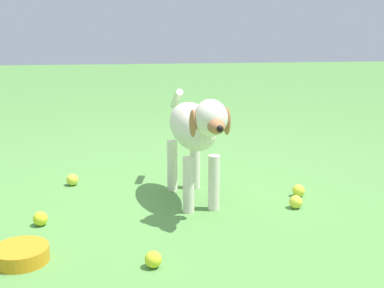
{
  "coord_description": "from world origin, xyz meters",
  "views": [
    {
      "loc": [
        2.53,
        -0.1,
        0.96
      ],
      "look_at": [
        -0.04,
        0.16,
        0.3
      ],
      "focal_mm": 49.16,
      "sensor_mm": 36.0,
      "label": 1
    }
  ],
  "objects": [
    {
      "name": "tennis_ball_3",
      "position": [
        0.14,
        0.66,
        0.03
      ],
      "size": [
        0.07,
        0.07,
        0.07
      ],
      "primitive_type": "sphere",
      "color": "#D5D53C",
      "rests_on": "ground"
    },
    {
      "name": "tennis_ball_4",
      "position": [
        0.69,
        -0.06,
        0.03
      ],
      "size": [
        0.07,
        0.07,
        0.07
      ],
      "primitive_type": "sphere",
      "color": "#CED72C",
      "rests_on": "ground"
    },
    {
      "name": "tennis_ball_0",
      "position": [
        0.23,
        -0.56,
        0.03
      ],
      "size": [
        0.07,
        0.07,
        0.07
      ],
      "primitive_type": "sphere",
      "color": "yellow",
      "rests_on": "ground"
    },
    {
      "name": "ground",
      "position": [
        0.0,
        0.0,
        0.0
      ],
      "size": [
        14.0,
        14.0,
        0.0
      ],
      "primitive_type": "plane",
      "color": "#548C42"
    },
    {
      "name": "tennis_ball_2",
      "position": [
        -0.02,
        0.72,
        0.03
      ],
      "size": [
        0.07,
        0.07,
        0.07
      ],
      "primitive_type": "sphere",
      "color": "yellow",
      "rests_on": "ground"
    },
    {
      "name": "tennis_ball_1",
      "position": [
        -0.33,
        -0.48,
        0.03
      ],
      "size": [
        0.07,
        0.07,
        0.07
      ],
      "primitive_type": "sphere",
      "color": "#D5D83D",
      "rests_on": "ground"
    },
    {
      "name": "water_bowl",
      "position": [
        0.59,
        -0.58,
        0.03
      ],
      "size": [
        0.22,
        0.22,
        0.06
      ],
      "primitive_type": "cylinder",
      "color": "orange",
      "rests_on": "ground"
    },
    {
      "name": "dog",
      "position": [
        0.01,
        0.17,
        0.38
      ],
      "size": [
        0.85,
        0.29,
        0.58
      ],
      "rotation": [
        0.0,
        0.0,
        0.17
      ],
      "color": "silver",
      "rests_on": "ground"
    }
  ]
}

